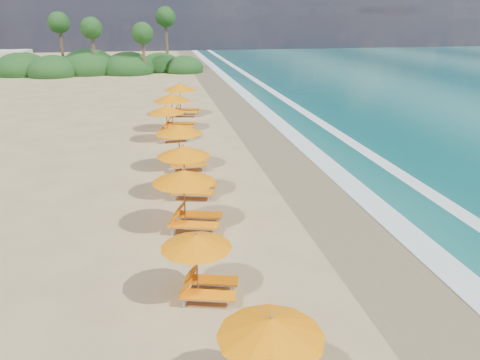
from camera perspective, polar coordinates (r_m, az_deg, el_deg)
name	(u,v)px	position (r m, az deg, el deg)	size (l,w,h in m)	color
ground	(240,208)	(19.10, 0.00, -3.38)	(160.00, 160.00, 0.00)	tan
wet_sand	(333,201)	(20.16, 11.26, -2.48)	(4.00, 160.00, 0.01)	#877350
surf_foam	(392,196)	(21.27, 18.05, -1.84)	(4.00, 160.00, 0.01)	white
station_2	(277,353)	(9.86, 4.56, -20.32)	(2.76, 2.70, 2.16)	olive
station_3	(202,262)	(12.99, -4.61, -9.90)	(2.49, 2.41, 1.99)	olive
station_4	(189,195)	(16.92, -6.21, -1.89)	(2.92, 2.84, 2.33)	olive
station_5	(188,168)	(19.94, -6.32, 1.51)	(2.89, 2.81, 2.31)	olive
station_6	(183,143)	(23.50, -6.96, 4.45)	(2.57, 2.37, 2.39)	olive
station_7	(170,121)	(28.95, -8.58, 7.17)	(2.66, 2.53, 2.25)	olive
station_8	(175,109)	(31.45, -7.93, 8.52)	(3.14, 3.04, 2.55)	olive
station_9	(183,97)	(36.08, -7.02, 9.98)	(3.09, 2.99, 2.50)	olive
treeline	(97,66)	(63.45, -17.05, 13.19)	(25.80, 8.80, 9.74)	#163D14
beach_building	(0,62)	(68.17, -27.22, 12.66)	(7.00, 5.00, 2.80)	beige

